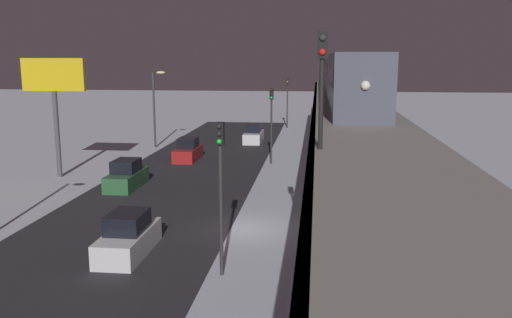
# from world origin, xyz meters

# --- Properties ---
(ground_plane) EXTENTS (240.00, 240.00, 0.00)m
(ground_plane) POSITION_xyz_m (0.00, 0.00, 0.00)
(ground_plane) COLOR silver
(avenue_asphalt) EXTENTS (11.00, 94.65, 0.01)m
(avenue_asphalt) POSITION_xyz_m (6.01, 0.00, 0.00)
(avenue_asphalt) COLOR #28282D
(avenue_asphalt) RESTS_ON ground_plane
(elevated_railway) EXTENTS (5.00, 94.65, 5.77)m
(elevated_railway) POSITION_xyz_m (-6.02, -0.00, 5.00)
(elevated_railway) COLOR gray
(elevated_railway) RESTS_ON ground_plane
(subway_train) EXTENTS (2.94, 55.47, 3.40)m
(subway_train) POSITION_xyz_m (-6.11, -26.24, 7.55)
(subway_train) COLOR #4C5160
(subway_train) RESTS_ON elevated_railway
(rail_signal) EXTENTS (0.36, 0.41, 4.00)m
(rail_signal) POSITION_xyz_m (-4.03, 8.35, 8.50)
(rail_signal) COLOR black
(rail_signal) RESTS_ON elevated_railway
(sedan_white) EXTENTS (1.80, 4.53, 1.97)m
(sedan_white) POSITION_xyz_m (4.61, 4.18, 0.80)
(sedan_white) COLOR silver
(sedan_white) RESTS_ON ground_plane
(sedan_red) EXTENTS (1.80, 4.43, 1.97)m
(sedan_red) POSITION_xyz_m (7.41, -18.81, 0.80)
(sedan_red) COLOR #A51E1E
(sedan_red) RESTS_ON ground_plane
(sedan_white_2) EXTENTS (1.80, 4.51, 1.97)m
(sedan_white_2) POSITION_xyz_m (2.81, -29.47, 0.80)
(sedan_white_2) COLOR silver
(sedan_white_2) RESTS_ON ground_plane
(sedan_green_2) EXTENTS (1.80, 4.49, 1.97)m
(sedan_green_2) POSITION_xyz_m (9.21, -8.23, 0.80)
(sedan_green_2) COLOR #2D6038
(sedan_green_2) RESTS_ON ground_plane
(traffic_light_near) EXTENTS (0.32, 0.44, 6.40)m
(traffic_light_near) POSITION_xyz_m (-0.09, 6.11, 4.20)
(traffic_light_near) COLOR #2D2D2D
(traffic_light_near) RESTS_ON ground_plane
(traffic_light_mid) EXTENTS (0.32, 0.44, 6.40)m
(traffic_light_mid) POSITION_xyz_m (-0.09, -17.85, 4.20)
(traffic_light_mid) COLOR #2D2D2D
(traffic_light_mid) RESTS_ON ground_plane
(traffic_light_far) EXTENTS (0.32, 0.44, 6.40)m
(traffic_light_far) POSITION_xyz_m (-0.09, -41.81, 4.20)
(traffic_light_far) COLOR #2D2D2D
(traffic_light_far) RESTS_ON ground_plane
(commercial_billboard) EXTENTS (4.80, 0.36, 8.90)m
(commercial_billboard) POSITION_xyz_m (15.48, -10.96, 6.83)
(commercial_billboard) COLOR #4C4C51
(commercial_billboard) RESTS_ON ground_plane
(street_lamp_far) EXTENTS (1.35, 0.44, 7.65)m
(street_lamp_far) POSITION_xyz_m (12.08, -25.00, 4.81)
(street_lamp_far) COLOR #38383D
(street_lamp_far) RESTS_ON ground_plane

